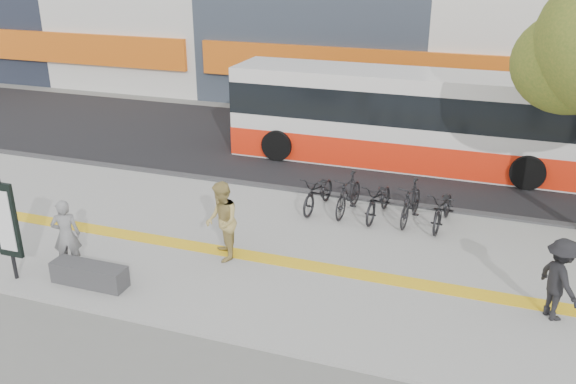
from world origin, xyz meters
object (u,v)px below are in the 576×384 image
(bench, at_px, (89,274))
(pedestrian_dark, at_px, (559,279))
(seated_woman, at_px, (66,235))
(pedestrian_tan, at_px, (222,222))
(signboard, at_px, (6,222))
(bus, at_px, (403,121))

(bench, bearing_deg, pedestrian_dark, 11.85)
(seated_woman, height_order, pedestrian_tan, pedestrian_tan)
(bench, xyz_separation_m, signboard, (-1.60, -0.31, 1.06))
(signboard, distance_m, seated_woman, 1.19)
(signboard, relative_size, pedestrian_tan, 1.24)
(bus, bearing_deg, pedestrian_tan, -108.28)
(seated_woman, bearing_deg, bus, -150.74)
(pedestrian_dark, bearing_deg, bus, -3.04)
(bench, bearing_deg, signboard, -169.19)
(pedestrian_tan, height_order, pedestrian_dark, pedestrian_tan)
(bench, distance_m, pedestrian_tan, 2.90)
(bus, xyz_separation_m, pedestrian_tan, (-2.57, -7.79, -0.44))
(bench, distance_m, seated_woman, 1.06)
(seated_woman, distance_m, pedestrian_dark, 9.73)
(bench, xyz_separation_m, pedestrian_tan, (2.08, 1.91, 0.66))
(pedestrian_dark, bearing_deg, signboard, 70.66)
(bench, bearing_deg, seated_woman, 152.50)
(signboard, distance_m, pedestrian_dark, 10.65)
(seated_woman, xyz_separation_m, pedestrian_dark, (9.62, 1.43, 0.01))
(signboard, distance_m, bus, 11.80)
(bench, height_order, pedestrian_dark, pedestrian_dark)
(pedestrian_tan, xyz_separation_m, pedestrian_dark, (6.75, -0.06, -0.09))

